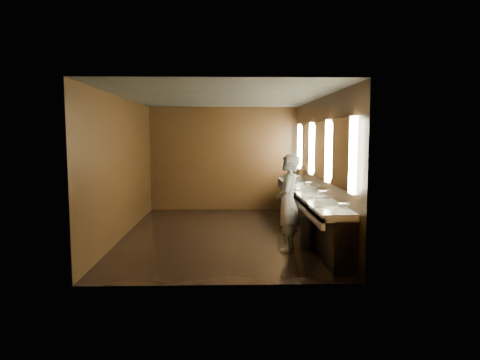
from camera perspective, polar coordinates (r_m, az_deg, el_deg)
name	(u,v)px	position (r m, az deg, el deg)	size (l,w,h in m)	color
floor	(223,234)	(8.92, -2.33, -7.27)	(6.00, 6.00, 0.00)	black
ceiling	(222,97)	(8.71, -2.41, 10.96)	(4.00, 6.00, 0.02)	#2D2D2B
wall_back	(224,159)	(11.70, -2.18, 2.83)	(4.00, 0.02, 2.80)	black
wall_front	(219,184)	(5.72, -2.78, -0.49)	(4.00, 0.02, 2.80)	black
wall_left	(123,167)	(8.96, -15.28, 1.65)	(0.02, 6.00, 2.80)	black
wall_right	(320,167)	(8.90, 10.61, 1.74)	(0.02, 6.00, 2.80)	black
sink_counter	(309,210)	(8.97, 9.21, -4.02)	(0.55, 5.40, 1.01)	black
mirror_band	(319,150)	(8.88, 10.53, 3.99)	(0.06, 5.03, 1.15)	#FFF5C3
person	(288,203)	(7.62, 6.41, -3.01)	(0.62, 0.41, 1.71)	#84A8C5
trash_bin	(310,234)	(7.80, 9.27, -7.15)	(0.36, 0.36, 0.56)	black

